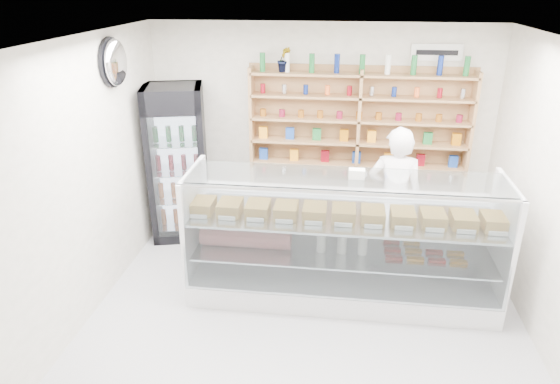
# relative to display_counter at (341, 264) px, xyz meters

# --- Properties ---
(room) EXTENTS (5.00, 5.00, 5.00)m
(room) POSITION_rel_display_counter_xyz_m (-0.35, -0.78, 1.02)
(room) COLOR #B8B8BD
(room) RESTS_ON ground
(display_counter) EXTENTS (3.29, 0.98, 1.43)m
(display_counter) POSITION_rel_display_counter_xyz_m (0.00, 0.00, 0.00)
(display_counter) COLOR white
(display_counter) RESTS_ON floor
(shop_worker) EXTENTS (0.69, 0.50, 1.76)m
(shop_worker) POSITION_rel_display_counter_xyz_m (0.60, 0.75, 0.49)
(shop_worker) COLOR white
(shop_worker) RESTS_ON floor
(drinks_cooler) EXTENTS (0.89, 0.87, 2.06)m
(drinks_cooler) POSITION_rel_display_counter_xyz_m (-2.20, 1.21, 0.65)
(drinks_cooler) COLOR black
(drinks_cooler) RESTS_ON floor
(wall_shelving) EXTENTS (2.84, 0.28, 1.33)m
(wall_shelving) POSITION_rel_display_counter_xyz_m (0.15, 1.56, 1.21)
(wall_shelving) COLOR #A57A4D
(wall_shelving) RESTS_ON back_wall
(potted_plant) EXTENTS (0.20, 0.18, 0.31)m
(potted_plant) POSITION_rel_display_counter_xyz_m (-0.82, 1.56, 1.97)
(potted_plant) COLOR #1E6626
(potted_plant) RESTS_ON wall_shelving
(security_mirror) EXTENTS (0.15, 0.50, 0.50)m
(security_mirror) POSITION_rel_display_counter_xyz_m (-2.52, 0.42, 2.07)
(security_mirror) COLOR silver
(security_mirror) RESTS_ON left_wall
(wall_sign) EXTENTS (0.62, 0.03, 0.20)m
(wall_sign) POSITION_rel_display_counter_xyz_m (1.05, 1.69, 2.07)
(wall_sign) COLOR white
(wall_sign) RESTS_ON back_wall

